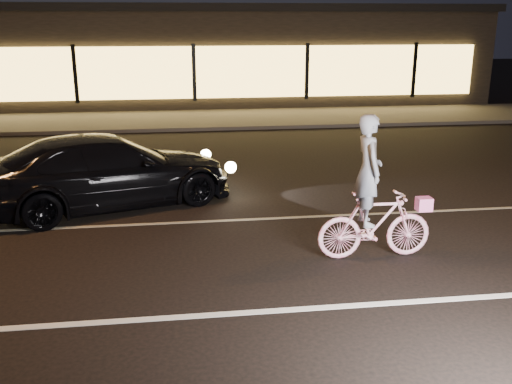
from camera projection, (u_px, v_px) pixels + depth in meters
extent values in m
plane|color=black|center=(227.00, 265.00, 8.62)|extent=(90.00, 90.00, 0.00)
cube|color=silver|center=(237.00, 313.00, 7.20)|extent=(60.00, 0.12, 0.01)
cube|color=gray|center=(218.00, 221.00, 10.52)|extent=(60.00, 0.10, 0.01)
cube|color=#383533|center=(197.00, 120.00, 20.94)|extent=(30.00, 4.00, 0.12)
cube|color=black|center=(191.00, 56.00, 26.07)|extent=(25.00, 8.00, 4.00)
cube|color=black|center=(189.00, 9.00, 25.48)|extent=(25.40, 8.40, 0.30)
cube|color=#F7C156|center=(194.00, 72.00, 22.30)|extent=(23.00, 0.15, 2.00)
cube|color=black|center=(75.00, 74.00, 21.64)|extent=(0.15, 0.08, 2.20)
cube|color=black|center=(194.00, 73.00, 22.22)|extent=(0.15, 0.08, 2.20)
cube|color=black|center=(307.00, 71.00, 22.80)|extent=(0.15, 0.08, 2.20)
cube|color=black|center=(414.00, 70.00, 23.37)|extent=(0.15, 0.08, 2.20)
imported|color=#E83D72|center=(375.00, 225.00, 8.76)|extent=(1.79, 0.51, 1.08)
imported|color=silver|center=(368.00, 170.00, 8.49)|extent=(0.40, 0.62, 1.69)
cube|color=#FF47B6|center=(424.00, 204.00, 8.77)|extent=(0.23, 0.18, 0.20)
imported|color=black|center=(108.00, 171.00, 11.21)|extent=(5.30, 3.57, 1.43)
sphere|color=#FFF2BF|center=(206.00, 155.00, 12.83)|extent=(0.24, 0.24, 0.24)
sphere|color=#FFF2BF|center=(231.00, 167.00, 11.73)|extent=(0.24, 0.24, 0.24)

